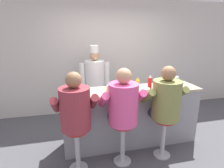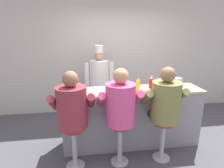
% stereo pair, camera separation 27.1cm
% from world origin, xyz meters
% --- Properties ---
extents(ground_plane, '(20.00, 20.00, 0.00)m').
position_xyz_m(ground_plane, '(0.00, 0.00, 0.00)').
color(ground_plane, '#4C4C51').
extents(wall_back, '(10.00, 0.06, 2.70)m').
position_xyz_m(wall_back, '(0.00, 1.87, 1.35)').
color(wall_back, beige).
rests_on(wall_back, ground_plane).
extents(diner_counter, '(2.39, 0.55, 1.02)m').
position_xyz_m(diner_counter, '(0.00, 0.28, 0.51)').
color(diner_counter, gray).
rests_on(diner_counter, ground_plane).
extents(ketchup_bottle_red, '(0.07, 0.07, 0.25)m').
position_xyz_m(ketchup_bottle_red, '(0.30, 0.22, 1.13)').
color(ketchup_bottle_red, red).
rests_on(ketchup_bottle_red, diner_counter).
extents(mustard_bottle_yellow, '(0.06, 0.06, 0.22)m').
position_xyz_m(mustard_bottle_yellow, '(0.07, 0.21, 1.12)').
color(mustard_bottle_yellow, yellow).
rests_on(mustard_bottle_yellow, diner_counter).
extents(hot_sauce_bottle_orange, '(0.03, 0.03, 0.13)m').
position_xyz_m(hot_sauce_bottle_orange, '(0.49, 0.10, 1.08)').
color(hot_sauce_bottle_orange, orange).
rests_on(hot_sauce_bottle_orange, diner_counter).
extents(water_pitcher_clear, '(0.15, 0.13, 0.20)m').
position_xyz_m(water_pitcher_clear, '(0.76, 0.20, 1.11)').
color(water_pitcher_clear, silver).
rests_on(water_pitcher_clear, diner_counter).
extents(breakfast_plate, '(0.27, 0.27, 0.05)m').
position_xyz_m(breakfast_plate, '(-1.01, 0.28, 1.03)').
color(breakfast_plate, white).
rests_on(breakfast_plate, diner_counter).
extents(cereal_bowl, '(0.14, 0.14, 0.06)m').
position_xyz_m(cereal_bowl, '(0.18, 0.10, 1.05)').
color(cereal_bowl, white).
rests_on(cereal_bowl, diner_counter).
extents(coffee_mug_tan, '(0.13, 0.08, 0.10)m').
position_xyz_m(coffee_mug_tan, '(-0.40, 0.26, 1.07)').
color(coffee_mug_tan, beige).
rests_on(coffee_mug_tan, diner_counter).
extents(napkin_dispenser_chrome, '(0.11, 0.07, 0.11)m').
position_xyz_m(napkin_dispenser_chrome, '(-0.15, 0.14, 1.07)').
color(napkin_dispenser_chrome, silver).
rests_on(napkin_dispenser_chrome, diner_counter).
extents(diner_seated_maroon, '(0.63, 0.62, 1.47)m').
position_xyz_m(diner_seated_maroon, '(-0.97, -0.19, 0.92)').
color(diner_seated_maroon, '#B2B5BA').
rests_on(diner_seated_maroon, ground_plane).
extents(diner_seated_pink, '(0.65, 0.64, 1.49)m').
position_xyz_m(diner_seated_pink, '(-0.30, -0.19, 0.93)').
color(diner_seated_pink, '#B2B5BA').
rests_on(diner_seated_pink, ground_plane).
extents(diner_seated_olive, '(0.65, 0.64, 1.49)m').
position_xyz_m(diner_seated_olive, '(0.38, -0.19, 0.93)').
color(diner_seated_olive, '#B2B5BA').
rests_on(diner_seated_olive, ground_plane).
extents(cook_in_whites_near, '(0.66, 0.42, 1.68)m').
position_xyz_m(cook_in_whites_near, '(-0.48, 1.36, 0.92)').
color(cook_in_whites_near, '#232328').
rests_on(cook_in_whites_near, ground_plane).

